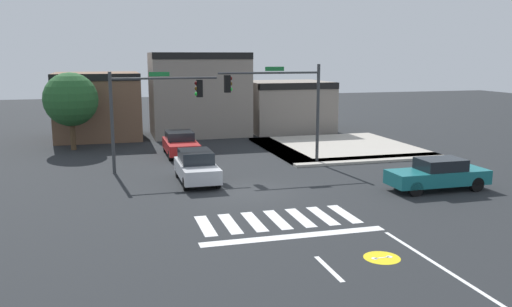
{
  "coord_description": "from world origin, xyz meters",
  "views": [
    {
      "loc": [
        -6.11,
        -23.32,
        6.26
      ],
      "look_at": [
        0.74,
        1.24,
        1.55
      ],
      "focal_mm": 37.27,
      "sensor_mm": 36.0,
      "label": 1
    }
  ],
  "objects_px": {
    "roadside_tree": "(71,100)",
    "car_silver": "(197,167)",
    "traffic_signal_northwest": "(153,101)",
    "car_red": "(181,144)",
    "car_teal": "(438,174)",
    "traffic_signal_northeast": "(280,96)"
  },
  "relations": [
    {
      "from": "car_red",
      "to": "car_silver",
      "type": "xyz_separation_m",
      "value": [
        -0.21,
        -7.58,
        0.05
      ]
    },
    {
      "from": "car_teal",
      "to": "car_red",
      "type": "xyz_separation_m",
      "value": [
        -10.5,
        12.24,
        -0.02
      ]
    },
    {
      "from": "roadside_tree",
      "to": "car_red",
      "type": "bearing_deg",
      "value": -30.07
    },
    {
      "from": "car_red",
      "to": "car_teal",
      "type": "bearing_deg",
      "value": 40.63
    },
    {
      "from": "car_red",
      "to": "car_silver",
      "type": "distance_m",
      "value": 7.58
    },
    {
      "from": "traffic_signal_northeast",
      "to": "traffic_signal_northwest",
      "type": "distance_m",
      "value": 7.06
    },
    {
      "from": "roadside_tree",
      "to": "car_silver",
      "type": "bearing_deg",
      "value": -60.45
    },
    {
      "from": "traffic_signal_northeast",
      "to": "roadside_tree",
      "type": "xyz_separation_m",
      "value": [
        -11.76,
        8.69,
        -0.64
      ]
    },
    {
      "from": "traffic_signal_northwest",
      "to": "roadside_tree",
      "type": "bearing_deg",
      "value": 119.72
    },
    {
      "from": "car_red",
      "to": "roadside_tree",
      "type": "bearing_deg",
      "value": -120.07
    },
    {
      "from": "car_red",
      "to": "roadside_tree",
      "type": "xyz_separation_m",
      "value": [
        -6.71,
        3.89,
        2.65
      ]
    },
    {
      "from": "traffic_signal_northeast",
      "to": "car_silver",
      "type": "distance_m",
      "value": 6.77
    },
    {
      "from": "traffic_signal_northeast",
      "to": "car_red",
      "type": "height_order",
      "value": "traffic_signal_northeast"
    },
    {
      "from": "roadside_tree",
      "to": "traffic_signal_northeast",
      "type": "bearing_deg",
      "value": -36.45
    },
    {
      "from": "car_teal",
      "to": "roadside_tree",
      "type": "xyz_separation_m",
      "value": [
        -17.21,
        16.12,
        2.63
      ]
    },
    {
      "from": "traffic_signal_northwest",
      "to": "roadside_tree",
      "type": "height_order",
      "value": "traffic_signal_northwest"
    },
    {
      "from": "traffic_signal_northeast",
      "to": "car_silver",
      "type": "bearing_deg",
      "value": 27.85
    },
    {
      "from": "traffic_signal_northeast",
      "to": "car_red",
      "type": "distance_m",
      "value": 7.7
    },
    {
      "from": "car_red",
      "to": "roadside_tree",
      "type": "distance_m",
      "value": 8.19
    },
    {
      "from": "traffic_signal_northeast",
      "to": "car_teal",
      "type": "distance_m",
      "value": 9.78
    },
    {
      "from": "car_silver",
      "to": "roadside_tree",
      "type": "distance_m",
      "value": 13.43
    },
    {
      "from": "traffic_signal_northeast",
      "to": "car_silver",
      "type": "relative_size",
      "value": 1.43
    }
  ]
}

